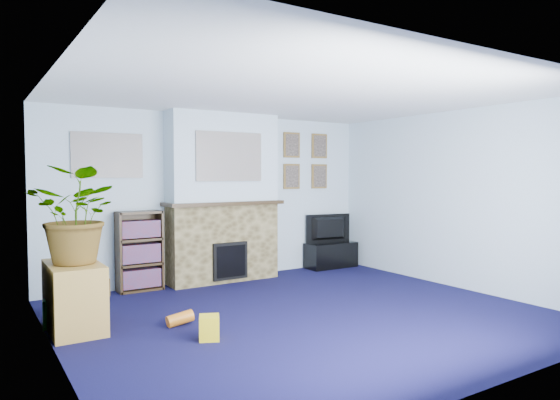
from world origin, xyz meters
TOP-DOWN VIEW (x-y plane):
  - floor at (0.00, 0.00)m, footprint 5.00×4.50m
  - ceiling at (0.00, 0.00)m, footprint 5.00×4.50m
  - wall_back at (0.00, 2.25)m, footprint 5.00×0.04m
  - wall_front at (0.00, -2.25)m, footprint 5.00×0.04m
  - wall_left at (-2.50, 0.00)m, footprint 0.04×4.50m
  - wall_right at (2.50, 0.00)m, footprint 0.04×4.50m
  - chimney_breast at (0.00, 2.05)m, footprint 1.72×0.50m
  - collage_main at (0.00, 1.84)m, footprint 1.00×0.03m
  - collage_left at (-1.55, 2.23)m, footprint 0.90×0.03m
  - portrait_tl at (1.30, 2.23)m, footprint 0.30×0.03m
  - portrait_tr at (1.85, 2.23)m, footprint 0.30×0.03m
  - portrait_bl at (1.30, 2.23)m, footprint 0.30×0.03m
  - portrait_br at (1.85, 2.23)m, footprint 0.30×0.03m
  - tv_stand at (1.95, 2.03)m, footprint 0.87×0.36m
  - television at (1.95, 2.05)m, footprint 0.81×0.22m
  - bookshelf at (-1.20, 2.11)m, footprint 0.58×0.28m
  - sideboard at (-2.24, 0.78)m, footprint 0.48×0.86m
  - potted_plant at (-2.19, 0.73)m, footprint 1.13×1.13m
  - mantel_clock at (-0.05, 2.00)m, footprint 0.09×0.06m
  - mantel_candle at (0.30, 2.00)m, footprint 0.05×0.05m
  - mantel_teddy at (-0.58, 2.00)m, footprint 0.15×0.15m
  - mantel_can at (0.67, 2.00)m, footprint 0.07×0.07m
  - green_crate at (-2.30, 1.00)m, footprint 0.42×0.37m
  - toy_ball at (-2.26, 0.82)m, footprint 0.18×0.18m
  - toy_block at (-1.24, -0.20)m, footprint 0.24×0.24m
  - toy_tube at (-1.31, 0.36)m, footprint 0.28×0.12m

SIDE VIEW (x-z plane):
  - floor at x=0.00m, z-range -0.01..0.01m
  - toy_tube at x=-1.31m, z-range -0.01..0.15m
  - toy_ball at x=-2.26m, z-range 0.00..0.18m
  - toy_block at x=-1.24m, z-range 0.00..0.22m
  - green_crate at x=-2.30m, z-range -0.01..0.29m
  - tv_stand at x=1.95m, z-range 0.02..0.43m
  - sideboard at x=-2.24m, z-range 0.02..0.68m
  - bookshelf at x=-1.20m, z-range -0.02..1.03m
  - television at x=1.95m, z-range 0.41..0.87m
  - potted_plant at x=-2.19m, z-range 0.67..1.62m
  - chimney_breast at x=0.00m, z-range -0.02..2.38m
  - wall_back at x=0.00m, z-range 0.00..2.40m
  - wall_front at x=0.00m, z-range 0.00..2.40m
  - wall_left at x=-2.50m, z-range 0.00..2.40m
  - wall_right at x=2.50m, z-range 0.00..2.40m
  - mantel_can at x=0.67m, z-range 1.14..1.28m
  - mantel_teddy at x=-0.58m, z-range 1.14..1.29m
  - mantel_clock at x=-0.05m, z-range 1.15..1.29m
  - mantel_candle at x=0.30m, z-range 1.15..1.31m
  - portrait_bl at x=1.30m, z-range 1.30..1.70m
  - portrait_br at x=1.85m, z-range 1.30..1.70m
  - collage_left at x=-1.55m, z-range 1.49..2.07m
  - collage_main at x=0.00m, z-range 1.44..2.12m
  - portrait_tl at x=1.30m, z-range 1.80..2.20m
  - portrait_tr at x=1.85m, z-range 1.80..2.20m
  - ceiling at x=0.00m, z-range 2.40..2.40m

